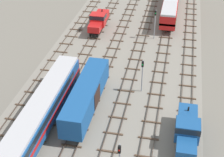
# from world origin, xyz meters

# --- Properties ---
(ground_plane) EXTENTS (480.00, 480.00, 0.00)m
(ground_plane) POSITION_xyz_m (0.00, 56.00, 0.00)
(ground_plane) COLOR slate
(ballast_bed) EXTENTS (25.05, 176.00, 0.01)m
(ballast_bed) POSITION_xyz_m (0.00, 56.00, 0.00)
(ballast_bed) COLOR gray
(ballast_bed) RESTS_ON ground
(track_far_left) EXTENTS (2.40, 126.00, 0.29)m
(track_far_left) POSITION_xyz_m (-10.52, 57.00, 0.14)
(track_far_left) COLOR #47382D
(track_far_left) RESTS_ON ground
(track_left) EXTENTS (2.40, 126.00, 0.29)m
(track_left) POSITION_xyz_m (-6.31, 57.00, 0.14)
(track_left) COLOR #47382D
(track_left) RESTS_ON ground
(track_centre_left) EXTENTS (2.40, 126.00, 0.29)m
(track_centre_left) POSITION_xyz_m (-2.10, 57.00, 0.14)
(track_centre_left) COLOR #47382D
(track_centre_left) RESTS_ON ground
(track_centre) EXTENTS (2.40, 126.00, 0.29)m
(track_centre) POSITION_xyz_m (2.10, 57.00, 0.14)
(track_centre) COLOR #47382D
(track_centre) RESTS_ON ground
(track_centre_right) EXTENTS (2.40, 126.00, 0.29)m
(track_centre_right) POSITION_xyz_m (6.31, 57.00, 0.14)
(track_centre_right) COLOR #47382D
(track_centre_right) RESTS_ON ground
(track_right) EXTENTS (2.40, 126.00, 0.29)m
(track_right) POSITION_xyz_m (10.52, 57.00, 0.14)
(track_right) COLOR #47382D
(track_right) RESTS_ON ground
(diesel_railcar_left_nearest) EXTENTS (2.96, 20.50, 3.80)m
(diesel_railcar_left_nearest) POSITION_xyz_m (-6.31, 28.53, 2.60)
(diesel_railcar_left_nearest) COLOR #194C8C
(diesel_railcar_left_nearest) RESTS_ON ground
(shunter_loco_right_near) EXTENTS (2.74, 8.46, 3.10)m
(shunter_loco_right_near) POSITION_xyz_m (10.52, 28.65, 2.01)
(shunter_loco_right_near) COLOR #194C8C
(shunter_loco_right_near) RESTS_ON ground
(freight_boxcar_centre_left_mid) EXTENTS (2.87, 14.00, 3.60)m
(freight_boxcar_centre_left_mid) POSITION_xyz_m (-2.10, 32.21, 2.45)
(freight_boxcar_centre_left_mid) COLOR #194C8C
(freight_boxcar_centre_left_mid) RESTS_ON ground
(shunter_loco_left_midfar) EXTENTS (2.74, 8.46, 3.10)m
(shunter_loco_left_midfar) POSITION_xyz_m (-6.31, 56.33, 2.01)
(shunter_loco_left_midfar) COLOR red
(shunter_loco_left_midfar) RESTS_ON ground
(passenger_coach_centre_right_far) EXTENTS (2.96, 22.00, 3.80)m
(passenger_coach_centre_right_far) POSITION_xyz_m (6.31, 67.24, 2.61)
(passenger_coach_centre_right_far) COLOR red
(passenger_coach_centre_right_far) RESTS_ON ground
(signal_post_nearest) EXTENTS (0.28, 0.47, 4.98)m
(signal_post_nearest) POSITION_xyz_m (4.21, 37.91, 3.19)
(signal_post_nearest) COLOR gray
(signal_post_nearest) RESTS_ON ground
(signal_post_mid) EXTENTS (0.28, 0.47, 5.41)m
(signal_post_mid) POSITION_xyz_m (4.21, 54.82, 3.44)
(signal_post_mid) COLOR gray
(signal_post_mid) RESTS_ON ground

